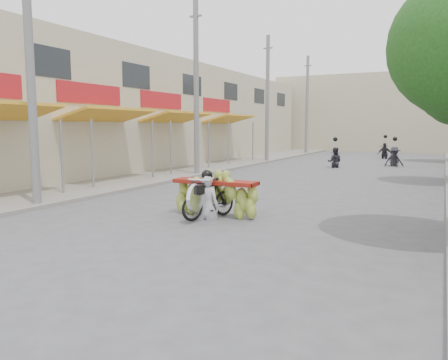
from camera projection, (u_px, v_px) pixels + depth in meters
ground at (115, 263)px, 7.36m from camera, size 120.00×120.00×0.00m
sidewalk_left at (199, 168)px, 23.77m from camera, size 4.00×60.00×0.12m
shophouse_row_left at (114, 114)px, 24.73m from camera, size 9.77×40.00×6.00m
far_building at (388, 113)px, 40.61m from camera, size 20.00×6.00×7.00m
utility_pole_near at (30, 63)px, 11.93m from camera, size 0.60×0.24×8.00m
utility_pole_mid at (196, 88)px, 19.91m from camera, size 0.60×0.24×8.00m
utility_pole_far at (267, 99)px, 27.89m from camera, size 0.60×0.24×8.00m
utility_pole_back at (307, 105)px, 35.87m from camera, size 0.60×0.24×8.00m
banana_motorbike at (211, 190)px, 10.95m from camera, size 2.23×1.87×2.06m
bg_motorbike_a at (335, 154)px, 24.43m from camera, size 0.85×1.48×1.95m
bg_motorbike_b at (394, 152)px, 25.12m from camera, size 1.19×1.76×1.95m
bg_motorbike_c at (385, 147)px, 31.17m from camera, size 1.09×1.72×1.95m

